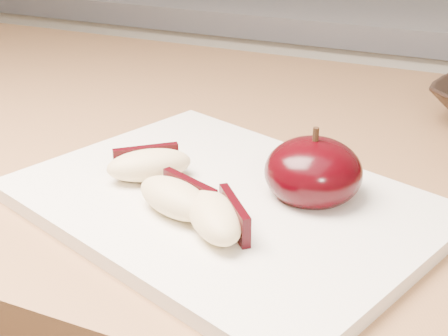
% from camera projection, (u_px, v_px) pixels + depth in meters
% --- Properties ---
extents(back_cabinet, '(2.40, 0.62, 0.94)m').
position_uv_depth(back_cabinet, '(352.00, 201.00, 1.42)').
color(back_cabinet, silver).
rests_on(back_cabinet, ground).
extents(cutting_board, '(0.39, 0.34, 0.01)m').
position_uv_depth(cutting_board, '(224.00, 203.00, 0.51)').
color(cutting_board, white).
rests_on(cutting_board, island_counter).
extents(apple_half, '(0.10, 0.10, 0.07)m').
position_uv_depth(apple_half, '(313.00, 172.00, 0.50)').
color(apple_half, black).
rests_on(apple_half, cutting_board).
extents(apple_wedge_a, '(0.08, 0.07, 0.03)m').
position_uv_depth(apple_wedge_a, '(149.00, 164.00, 0.53)').
color(apple_wedge_a, beige).
rests_on(apple_wedge_a, cutting_board).
extents(apple_wedge_b, '(0.08, 0.06, 0.03)m').
position_uv_depth(apple_wedge_b, '(177.00, 197.00, 0.48)').
color(apple_wedge_b, beige).
rests_on(apple_wedge_b, cutting_board).
extents(apple_wedge_c, '(0.07, 0.08, 0.03)m').
position_uv_depth(apple_wedge_c, '(217.00, 216.00, 0.45)').
color(apple_wedge_c, beige).
rests_on(apple_wedge_c, cutting_board).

